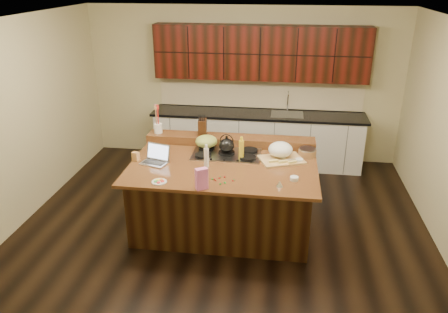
# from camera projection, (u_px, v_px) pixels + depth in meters

# --- Properties ---
(room) EXTENTS (5.52, 5.02, 2.72)m
(room) POSITION_uv_depth(u_px,v_px,m) (223.00, 132.00, 5.47)
(room) COLOR black
(room) RESTS_ON ground
(island) EXTENTS (2.40, 1.60, 0.92)m
(island) POSITION_uv_depth(u_px,v_px,m) (223.00, 195.00, 5.81)
(island) COLOR black
(island) RESTS_ON ground
(back_ledge) EXTENTS (2.40, 0.30, 0.12)m
(back_ledge) POSITION_uv_depth(u_px,v_px,m) (230.00, 140.00, 6.25)
(back_ledge) COLOR black
(back_ledge) RESTS_ON island
(cooktop) EXTENTS (0.92, 0.52, 0.05)m
(cooktop) POSITION_uv_depth(u_px,v_px,m) (227.00, 154.00, 5.90)
(cooktop) COLOR gray
(cooktop) RESTS_ON island
(back_counter) EXTENTS (3.70, 0.66, 2.40)m
(back_counter) POSITION_uv_depth(u_px,v_px,m) (258.00, 110.00, 7.60)
(back_counter) COLOR silver
(back_counter) RESTS_ON ground
(kettle) EXTENTS (0.24, 0.24, 0.19)m
(kettle) POSITION_uv_depth(u_px,v_px,m) (227.00, 145.00, 5.85)
(kettle) COLOR black
(kettle) RESTS_ON cooktop
(green_bowl) EXTENTS (0.31, 0.31, 0.17)m
(green_bowl) POSITION_uv_depth(u_px,v_px,m) (206.00, 141.00, 6.02)
(green_bowl) COLOR olive
(green_bowl) RESTS_ON cooktop
(laptop) EXTENTS (0.39, 0.34, 0.23)m
(laptop) POSITION_uv_depth(u_px,v_px,m) (156.00, 158.00, 5.66)
(laptop) COLOR #B7B7BC
(laptop) RESTS_ON island
(oil_bottle) EXTENTS (0.08, 0.08, 0.27)m
(oil_bottle) POSITION_uv_depth(u_px,v_px,m) (241.00, 150.00, 5.70)
(oil_bottle) COLOR gold
(oil_bottle) RESTS_ON island
(vinegar_bottle) EXTENTS (0.07, 0.07, 0.25)m
(vinegar_bottle) POSITION_uv_depth(u_px,v_px,m) (206.00, 158.00, 5.50)
(vinegar_bottle) COLOR silver
(vinegar_bottle) RESTS_ON island
(wooden_tray) EXTENTS (0.66, 0.58, 0.22)m
(wooden_tray) POSITION_uv_depth(u_px,v_px,m) (281.00, 152.00, 5.75)
(wooden_tray) COLOR tan
(wooden_tray) RESTS_ON island
(ramekin_a) EXTENTS (0.13, 0.13, 0.04)m
(ramekin_a) POSITION_uv_depth(u_px,v_px,m) (294.00, 178.00, 5.19)
(ramekin_a) COLOR white
(ramekin_a) RESTS_ON island
(ramekin_b) EXTENTS (0.12, 0.12, 0.04)m
(ramekin_b) POSITION_uv_depth(u_px,v_px,m) (299.00, 160.00, 5.68)
(ramekin_b) COLOR white
(ramekin_b) RESTS_ON island
(ramekin_c) EXTENTS (0.11, 0.11, 0.04)m
(ramekin_c) POSITION_uv_depth(u_px,v_px,m) (282.00, 157.00, 5.77)
(ramekin_c) COLOR white
(ramekin_c) RESTS_ON island
(strainer_bowl) EXTENTS (0.29, 0.29, 0.09)m
(strainer_bowl) POSITION_uv_depth(u_px,v_px,m) (307.00, 153.00, 5.86)
(strainer_bowl) COLOR #996B3F
(strainer_bowl) RESTS_ON island
(kitchen_timer) EXTENTS (0.10, 0.10, 0.07)m
(kitchen_timer) POSITION_uv_depth(u_px,v_px,m) (280.00, 184.00, 5.03)
(kitchen_timer) COLOR silver
(kitchen_timer) RESTS_ON island
(pink_bag) EXTENTS (0.15, 0.13, 0.25)m
(pink_bag) POSITION_uv_depth(u_px,v_px,m) (202.00, 179.00, 4.94)
(pink_bag) COLOR pink
(pink_bag) RESTS_ON island
(candy_plate) EXTENTS (0.20, 0.20, 0.01)m
(candy_plate) POSITION_uv_depth(u_px,v_px,m) (159.00, 182.00, 5.14)
(candy_plate) COLOR white
(candy_plate) RESTS_ON island
(package_box) EXTENTS (0.10, 0.09, 0.12)m
(package_box) POSITION_uv_depth(u_px,v_px,m) (136.00, 157.00, 5.70)
(package_box) COLOR #C38645
(package_box) RESTS_ON island
(utensil_crock) EXTENTS (0.14, 0.14, 0.14)m
(utensil_crock) POSITION_uv_depth(u_px,v_px,m) (158.00, 128.00, 6.33)
(utensil_crock) COLOR white
(utensil_crock) RESTS_ON back_ledge
(knife_block) EXTENTS (0.14, 0.20, 0.23)m
(knife_block) POSITION_uv_depth(u_px,v_px,m) (202.00, 127.00, 6.23)
(knife_block) COLOR black
(knife_block) RESTS_ON back_ledge
(gumdrop_0) EXTENTS (0.02, 0.02, 0.02)m
(gumdrop_0) POSITION_uv_depth(u_px,v_px,m) (215.00, 179.00, 5.20)
(gumdrop_0) COLOR red
(gumdrop_0) RESTS_ON island
(gumdrop_1) EXTENTS (0.02, 0.02, 0.02)m
(gumdrop_1) POSITION_uv_depth(u_px,v_px,m) (220.00, 177.00, 5.25)
(gumdrop_1) COLOR #198C26
(gumdrop_1) RESTS_ON island
(gumdrop_2) EXTENTS (0.02, 0.02, 0.02)m
(gumdrop_2) POSITION_uv_depth(u_px,v_px,m) (216.00, 180.00, 5.17)
(gumdrop_2) COLOR red
(gumdrop_2) RESTS_ON island
(gumdrop_3) EXTENTS (0.02, 0.02, 0.02)m
(gumdrop_3) POSITION_uv_depth(u_px,v_px,m) (212.00, 179.00, 5.20)
(gumdrop_3) COLOR #198C26
(gumdrop_3) RESTS_ON island
(gumdrop_4) EXTENTS (0.02, 0.02, 0.02)m
(gumdrop_4) POSITION_uv_depth(u_px,v_px,m) (233.00, 181.00, 5.16)
(gumdrop_4) COLOR red
(gumdrop_4) RESTS_ON island
(gumdrop_5) EXTENTS (0.02, 0.02, 0.02)m
(gumdrop_5) POSITION_uv_depth(u_px,v_px,m) (225.00, 183.00, 5.11)
(gumdrop_5) COLOR #198C26
(gumdrop_5) RESTS_ON island
(gumdrop_6) EXTENTS (0.02, 0.02, 0.02)m
(gumdrop_6) POSITION_uv_depth(u_px,v_px,m) (225.00, 177.00, 5.25)
(gumdrop_6) COLOR red
(gumdrop_6) RESTS_ON island
(gumdrop_7) EXTENTS (0.02, 0.02, 0.02)m
(gumdrop_7) POSITION_uv_depth(u_px,v_px,m) (234.00, 180.00, 5.17)
(gumdrop_7) COLOR #198C26
(gumdrop_7) RESTS_ON island
(gumdrop_8) EXTENTS (0.02, 0.02, 0.02)m
(gumdrop_8) POSITION_uv_depth(u_px,v_px,m) (201.00, 180.00, 5.18)
(gumdrop_8) COLOR red
(gumdrop_8) RESTS_ON island
(gumdrop_9) EXTENTS (0.02, 0.02, 0.02)m
(gumdrop_9) POSITION_uv_depth(u_px,v_px,m) (225.00, 183.00, 5.11)
(gumdrop_9) COLOR #198C26
(gumdrop_9) RESTS_ON island
(gumdrop_10) EXTENTS (0.02, 0.02, 0.02)m
(gumdrop_10) POSITION_uv_depth(u_px,v_px,m) (207.00, 184.00, 5.08)
(gumdrop_10) COLOR red
(gumdrop_10) RESTS_ON island
(gumdrop_11) EXTENTS (0.02, 0.02, 0.02)m
(gumdrop_11) POSITION_uv_depth(u_px,v_px,m) (216.00, 180.00, 5.18)
(gumdrop_11) COLOR #198C26
(gumdrop_11) RESTS_ON island
(gumdrop_12) EXTENTS (0.02, 0.02, 0.02)m
(gumdrop_12) POSITION_uv_depth(u_px,v_px,m) (219.00, 178.00, 5.23)
(gumdrop_12) COLOR red
(gumdrop_12) RESTS_ON island
(gumdrop_13) EXTENTS (0.02, 0.02, 0.02)m
(gumdrop_13) POSITION_uv_depth(u_px,v_px,m) (220.00, 184.00, 5.08)
(gumdrop_13) COLOR #198C26
(gumdrop_13) RESTS_ON island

